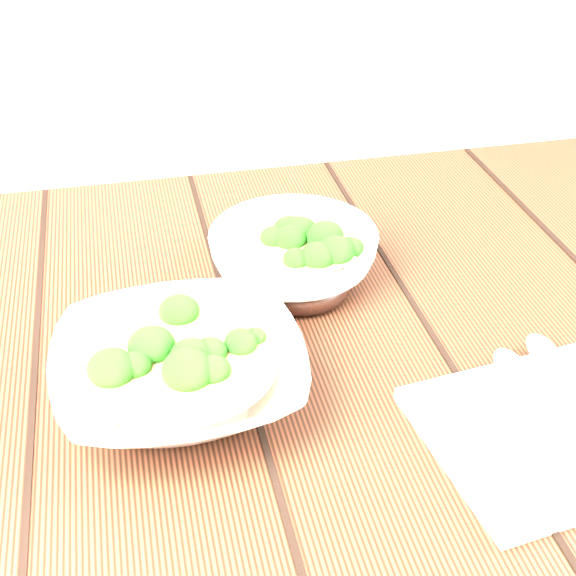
{
  "coord_description": "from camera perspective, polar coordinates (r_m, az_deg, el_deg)",
  "views": [
    {
      "loc": [
        -0.11,
        -0.64,
        1.25
      ],
      "look_at": [
        0.04,
        0.02,
        0.8
      ],
      "focal_mm": 50.0,
      "sensor_mm": 36.0,
      "label": 1
    }
  ],
  "objects": [
    {
      "name": "napkin",
      "position": [
        0.75,
        18.46,
        -9.54
      ],
      "size": [
        0.25,
        0.21,
        0.01
      ],
      "primitive_type": "cube",
      "rotation": [
        0.0,
        0.0,
        0.13
      ],
      "color": "#BCB39C",
      "rests_on": "table"
    },
    {
      "name": "spoon_left",
      "position": [
        0.77,
        16.42,
        -7.0
      ],
      "size": [
        0.04,
        0.19,
        0.01
      ],
      "color": "#B5ADA0",
      "rests_on": "napkin"
    },
    {
      "name": "table",
      "position": [
        0.9,
        -2.09,
        -9.83
      ],
      "size": [
        1.2,
        0.8,
        0.75
      ],
      "color": "#381A10",
      "rests_on": "ground"
    },
    {
      "name": "trivet",
      "position": [
        0.89,
        0.92,
        0.39
      ],
      "size": [
        0.15,
        0.15,
        0.03
      ],
      "primitive_type": "torus",
      "rotation": [
        0.0,
        0.0,
        -0.43
      ],
      "color": "black",
      "rests_on": "table"
    },
    {
      "name": "soup_bowl_front",
      "position": [
        0.74,
        -7.71,
        -5.87
      ],
      "size": [
        0.23,
        0.23,
        0.07
      ],
      "color": "white",
      "rests_on": "table"
    },
    {
      "name": "soup_bowl_back",
      "position": [
        0.9,
        0.39,
        2.47
      ],
      "size": [
        0.21,
        0.21,
        0.07
      ],
      "color": "white",
      "rests_on": "table"
    },
    {
      "name": "spoon_right",
      "position": [
        0.8,
        18.56,
        -5.81
      ],
      "size": [
        0.04,
        0.19,
        0.01
      ],
      "color": "#B5ADA0",
      "rests_on": "napkin"
    }
  ]
}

